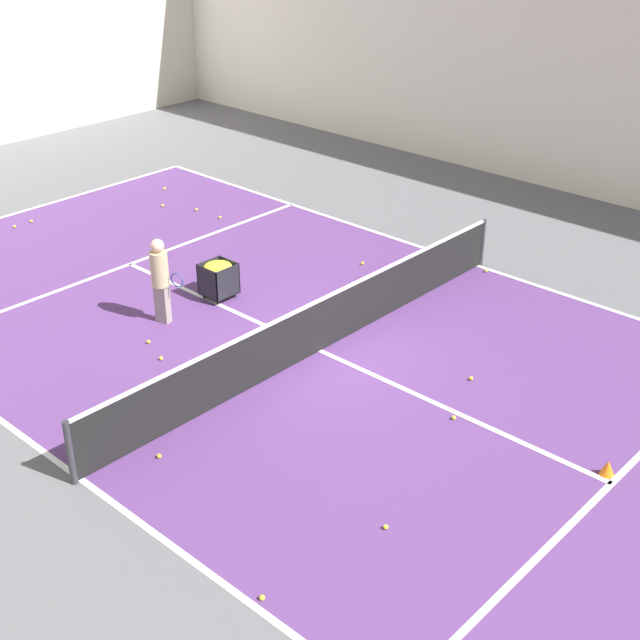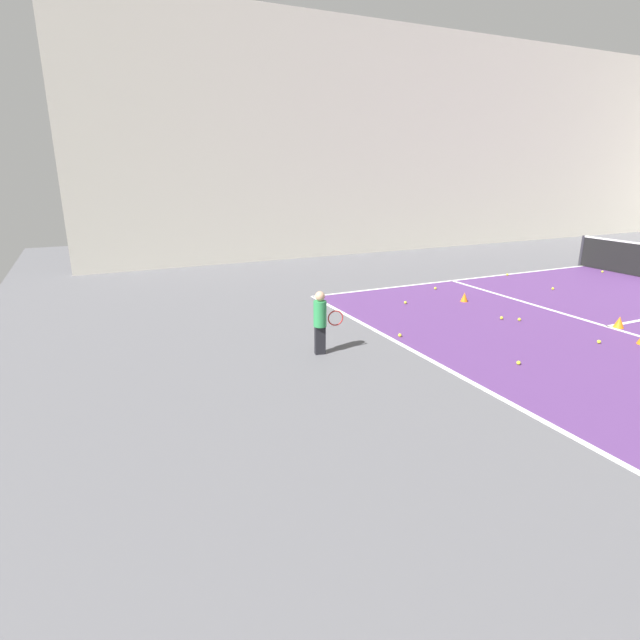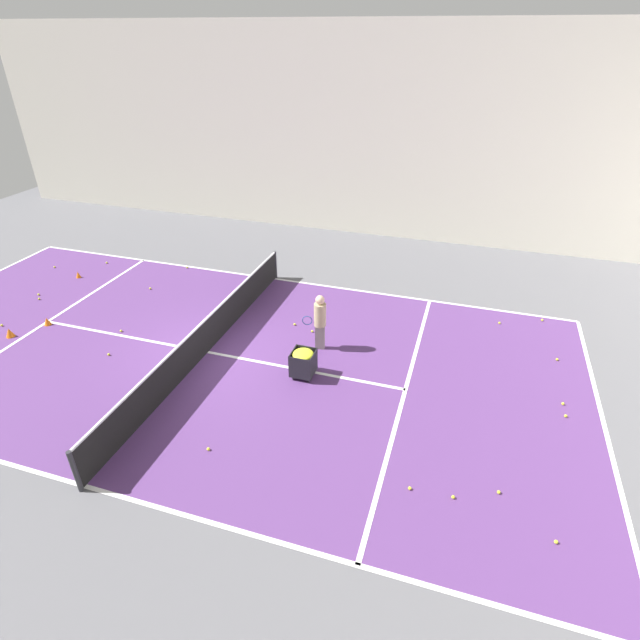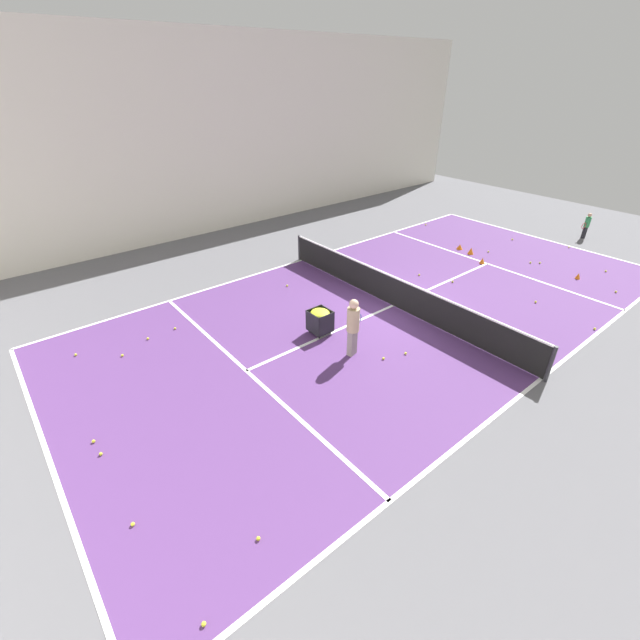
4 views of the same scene
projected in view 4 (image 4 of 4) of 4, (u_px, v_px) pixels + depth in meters
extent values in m
plane|color=#5B5B60|center=(393.00, 306.00, 13.94)|extent=(35.03, 35.03, 0.00)
cube|color=#563370|center=(393.00, 306.00, 13.94)|extent=(9.90, 20.06, 0.00)
cube|color=white|center=(543.00, 239.00, 19.42)|extent=(9.90, 0.10, 0.00)
cube|color=white|center=(49.00, 459.00, 8.46)|extent=(9.90, 0.10, 0.00)
cube|color=white|center=(541.00, 379.00, 10.64)|extent=(0.10, 20.06, 0.00)
cube|color=white|center=(301.00, 260.00, 17.24)|extent=(0.10, 20.06, 0.00)
cube|color=white|center=(487.00, 264.00, 16.96)|extent=(9.90, 0.10, 0.00)
cube|color=white|center=(246.00, 371.00, 10.93)|extent=(9.90, 0.10, 0.00)
cube|color=white|center=(393.00, 306.00, 13.94)|extent=(0.10, 11.03, 0.00)
cube|color=silver|center=(223.00, 137.00, 18.88)|extent=(0.15, 31.33, 8.17)
cylinder|color=#2D2D33|center=(551.00, 364.00, 10.32)|extent=(0.10, 0.10, 1.02)
cylinder|color=#2D2D33|center=(299.00, 248.00, 17.05)|extent=(0.10, 0.10, 1.02)
cube|color=black|center=(394.00, 292.00, 13.69)|extent=(10.00, 0.03, 0.95)
cube|color=white|center=(395.00, 278.00, 13.44)|extent=(10.00, 0.04, 0.05)
cube|color=black|center=(584.00, 232.00, 19.44)|extent=(0.14, 0.20, 0.51)
cylinder|color=#2D8C4C|center=(588.00, 222.00, 19.19)|extent=(0.27, 0.27, 0.46)
sphere|color=tan|center=(590.00, 215.00, 19.03)|extent=(0.17, 0.17, 0.17)
torus|color=#B22D2D|center=(584.00, 226.00, 19.09)|extent=(0.08, 0.28, 0.28)
cube|color=gray|center=(352.00, 342.00, 11.39)|extent=(0.22, 0.29, 0.75)
cylinder|color=tan|center=(353.00, 320.00, 11.04)|extent=(0.40, 0.40, 0.66)
sphere|color=beige|center=(354.00, 304.00, 10.81)|extent=(0.25, 0.25, 0.25)
torus|color=#2D478C|center=(359.00, 319.00, 11.39)|extent=(0.09, 0.28, 0.28)
cube|color=black|center=(320.00, 330.00, 12.45)|extent=(0.60, 0.58, 0.02)
cube|color=black|center=(327.00, 317.00, 12.45)|extent=(0.60, 0.02, 0.62)
cube|color=black|center=(312.00, 324.00, 12.14)|extent=(0.60, 0.02, 0.62)
cube|color=black|center=(327.00, 325.00, 12.10)|extent=(0.02, 0.58, 0.62)
cube|color=black|center=(314.00, 317.00, 12.49)|extent=(0.02, 0.58, 0.62)
ellipsoid|color=yellow|center=(320.00, 313.00, 12.17)|extent=(0.56, 0.54, 0.16)
cylinder|color=black|center=(330.00, 332.00, 12.45)|extent=(0.05, 0.05, 0.11)
cylinder|color=black|center=(321.00, 326.00, 12.73)|extent=(0.05, 0.05, 0.11)
cylinder|color=black|center=(319.00, 337.00, 12.23)|extent=(0.05, 0.05, 0.11)
cylinder|color=black|center=(310.00, 331.00, 12.51)|extent=(0.05, 0.05, 0.11)
cone|color=orange|center=(471.00, 251.00, 17.78)|extent=(0.24, 0.24, 0.27)
cone|color=orange|center=(460.00, 247.00, 18.26)|extent=(0.26, 0.26, 0.22)
cone|color=orange|center=(578.00, 276.00, 15.68)|extent=(0.18, 0.18, 0.22)
cone|color=orange|center=(482.00, 261.00, 16.91)|extent=(0.21, 0.21, 0.24)
sphere|color=yellow|center=(453.00, 282.00, 15.44)|extent=(0.07, 0.07, 0.07)
sphere|color=yellow|center=(175.00, 328.00, 12.65)|extent=(0.07, 0.07, 0.07)
sphere|color=yellow|center=(530.00, 263.00, 16.96)|extent=(0.07, 0.07, 0.07)
sphere|color=yellow|center=(406.00, 353.00, 11.54)|extent=(0.07, 0.07, 0.07)
sphere|color=yellow|center=(488.00, 252.00, 17.97)|extent=(0.07, 0.07, 0.07)
sphere|color=yellow|center=(94.00, 441.00, 8.81)|extent=(0.07, 0.07, 0.07)
sphere|color=yellow|center=(536.00, 302.00, 14.09)|extent=(0.07, 0.07, 0.07)
sphere|color=yellow|center=(595.00, 329.00, 12.63)|extent=(0.07, 0.07, 0.07)
sphere|color=yellow|center=(419.00, 275.00, 15.95)|extent=(0.07, 0.07, 0.07)
sphere|color=yellow|center=(122.00, 355.00, 11.46)|extent=(0.07, 0.07, 0.07)
sphere|color=yellow|center=(287.00, 286.00, 15.15)|extent=(0.07, 0.07, 0.07)
sphere|color=yellow|center=(512.00, 239.00, 19.28)|extent=(0.07, 0.07, 0.07)
sphere|color=yellow|center=(383.00, 358.00, 11.34)|extent=(0.07, 0.07, 0.07)
sphere|color=yellow|center=(258.00, 539.00, 6.99)|extent=(0.07, 0.07, 0.07)
sphere|color=yellow|center=(616.00, 292.00, 14.74)|extent=(0.07, 0.07, 0.07)
sphere|color=yellow|center=(310.00, 259.00, 17.29)|extent=(0.07, 0.07, 0.07)
sphere|color=yellow|center=(76.00, 355.00, 11.49)|extent=(0.07, 0.07, 0.07)
sphere|color=yellow|center=(540.00, 263.00, 16.93)|extent=(0.07, 0.07, 0.07)
sphere|color=yellow|center=(133.00, 524.00, 7.21)|extent=(0.07, 0.07, 0.07)
sphere|color=yellow|center=(426.00, 225.00, 21.10)|extent=(0.07, 0.07, 0.07)
sphere|color=yellow|center=(101.00, 454.00, 8.52)|extent=(0.07, 0.07, 0.07)
sphere|color=yellow|center=(204.00, 624.00, 5.91)|extent=(0.07, 0.07, 0.07)
sphere|color=yellow|center=(148.00, 339.00, 12.17)|extent=(0.07, 0.07, 0.07)
sphere|color=yellow|center=(511.00, 353.00, 11.56)|extent=(0.07, 0.07, 0.07)
sphere|color=yellow|center=(569.00, 247.00, 18.44)|extent=(0.07, 0.07, 0.07)
sphere|color=yellow|center=(606.00, 271.00, 16.24)|extent=(0.07, 0.07, 0.07)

